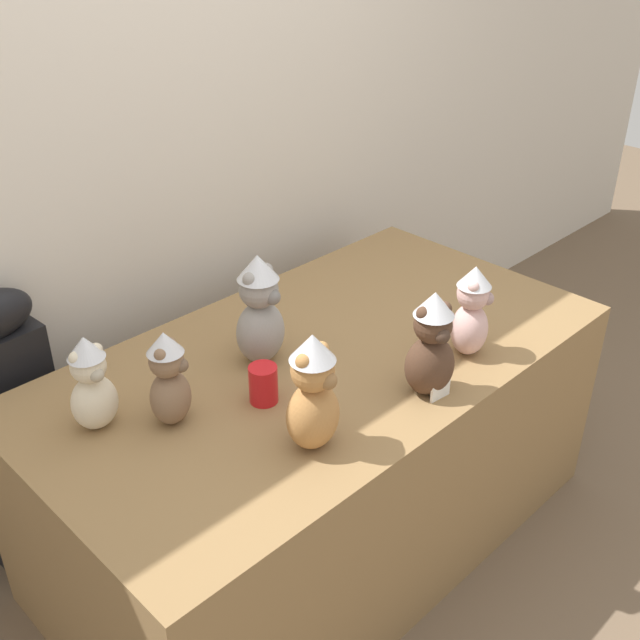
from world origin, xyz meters
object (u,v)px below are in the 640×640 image
teddy_bear_cocoa (431,345)px  teddy_bear_caramel (313,393)px  display_table (320,449)px  teddy_bear_cream (92,384)px  instrument_case (15,433)px  party_cup_red (263,384)px  teddy_bear_mocha (169,379)px  teddy_bear_ash (260,310)px  teddy_bear_blush (471,312)px

teddy_bear_cocoa → teddy_bear_caramel: bearing=-169.5°
display_table → teddy_bear_cream: bearing=166.1°
instrument_case → party_cup_red: (0.45, -0.67, 0.30)m
teddy_bear_mocha → teddy_bear_ash: (0.36, 0.06, 0.03)m
display_table → teddy_bear_mocha: bearing=175.0°
teddy_bear_caramel → teddy_bear_mocha: bearing=112.6°
teddy_bear_blush → teddy_bear_cream: bearing=125.1°
teddy_bear_mocha → teddy_bear_blush: size_ratio=0.94×
teddy_bear_cream → teddy_bear_ash: 0.52m
teddy_bear_mocha → teddy_bear_cream: bearing=108.8°
display_table → party_cup_red: bearing=-168.0°
teddy_bear_cocoa → teddy_bear_ash: bearing=135.5°
party_cup_red → teddy_bear_cream: bearing=149.9°
display_table → teddy_bear_blush: size_ratio=6.21×
display_table → teddy_bear_cocoa: size_ratio=5.67×
display_table → teddy_bear_ash: size_ratio=5.21×
teddy_bear_cream → teddy_bear_ash: teddy_bear_ash is taller
display_table → teddy_bear_mocha: size_ratio=6.58×
teddy_bear_caramel → teddy_bear_blush: teddy_bear_caramel is taller
display_table → party_cup_red: 0.51m
teddy_bear_caramel → teddy_bear_mocha: teddy_bear_caramel is taller
teddy_bear_caramel → teddy_bear_mocha: 0.39m
instrument_case → party_cup_red: 0.86m
instrument_case → teddy_bear_ash: bearing=-44.5°
display_table → teddy_bear_mocha: teddy_bear_mocha is taller
teddy_bear_blush → teddy_bear_caramel: bearing=149.1°
instrument_case → teddy_bear_ash: size_ratio=2.87×
teddy_bear_cocoa → teddy_bear_blush: size_ratio=1.10×
instrument_case → teddy_bear_mocha: teddy_bear_mocha is taller
teddy_bear_ash → teddy_bear_blush: 0.62m
teddy_bear_cream → party_cup_red: teddy_bear_cream is taller
instrument_case → teddy_bear_cream: size_ratio=3.61×
instrument_case → teddy_bear_cream: (0.07, -0.45, 0.37)m
teddy_bear_mocha → party_cup_red: 0.26m
teddy_bear_caramel → teddy_bear_cocoa: teddy_bear_caramel is taller
teddy_bear_cocoa → teddy_bear_blush: (0.25, 0.04, -0.01)m
teddy_bear_cocoa → teddy_bear_blush: bearing=29.8°
teddy_bear_cream → teddy_bear_cocoa: bearing=-34.7°
display_table → instrument_case: (-0.73, 0.61, 0.13)m
instrument_case → teddy_bear_blush: 1.45m
teddy_bear_caramel → teddy_bear_ash: bearing=59.1°
party_cup_red → teddy_bear_cocoa: bearing=-39.6°
display_table → teddy_bear_cream: (-0.66, 0.16, 0.50)m
teddy_bear_cream → teddy_bear_cocoa: 0.90m
teddy_bear_mocha → teddy_bear_ash: 0.37m
teddy_bear_cream → teddy_bear_caramel: size_ratio=0.84×
teddy_bear_cream → teddy_bear_caramel: 0.57m
teddy_bear_caramel → teddy_bear_mocha: (-0.19, 0.33, -0.03)m
display_table → teddy_bear_ash: (-0.14, 0.10, 0.54)m
instrument_case → teddy_bear_cream: 0.59m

